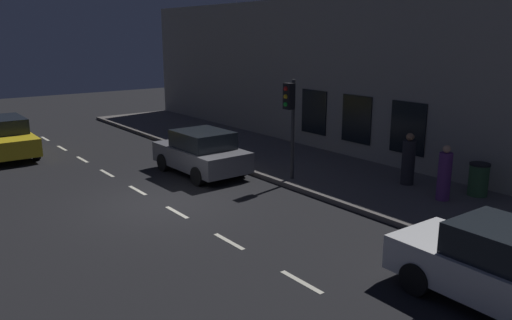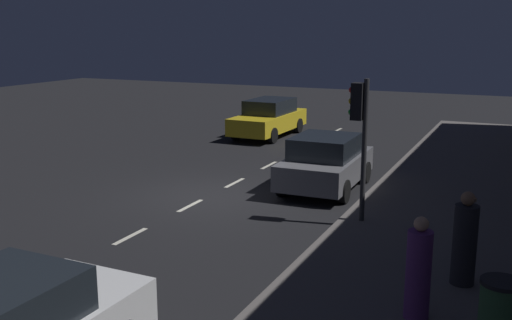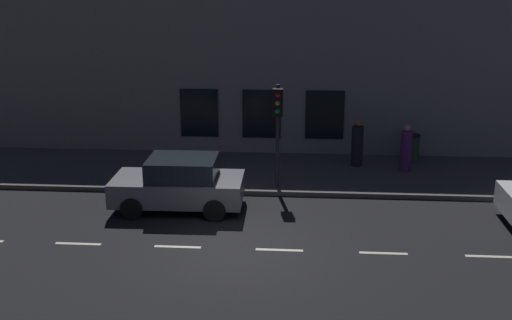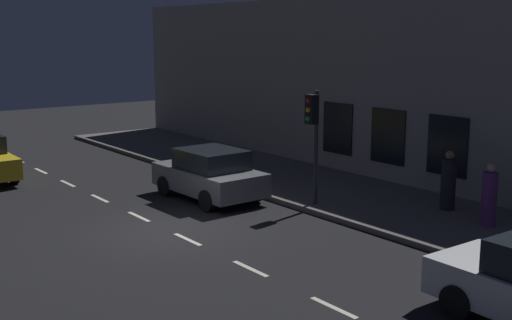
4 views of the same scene
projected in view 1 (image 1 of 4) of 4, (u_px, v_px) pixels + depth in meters
The scene contains 11 objects.
ground_plane at pixel (161, 203), 15.09m from camera, with size 60.00×60.00×0.00m, color black.
sidewalk at pixel (314, 168), 18.75m from camera, with size 4.50×32.00×0.15m.
building_facade at pixel (364, 80), 19.51m from camera, with size 0.65×32.00×6.36m.
lane_centre_line at pixel (177, 212), 14.32m from camera, with size 0.12×27.20×0.01m.
traffic_light at pixel (290, 109), 16.48m from camera, with size 0.47×0.32×3.31m.
parked_car_0 at pixel (201, 152), 18.07m from camera, with size 2.02×3.84×1.58m.
parked_car_1 at pixel (5, 137), 20.79m from camera, with size 1.93×4.52×1.58m.
parked_car_2 at pixel (507, 270), 9.09m from camera, with size 1.91×4.11×1.58m.
pedestrian_0 at pixel (408, 161), 16.33m from camera, with size 0.56×0.56×1.68m.
pedestrian_1 at pixel (444, 175), 14.77m from camera, with size 0.54×0.54×1.64m.
trash_bin at pixel (478, 179), 15.24m from camera, with size 0.61×0.61×0.99m.
Camera 1 is at (-6.44, -13.12, 4.90)m, focal length 35.68 mm.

